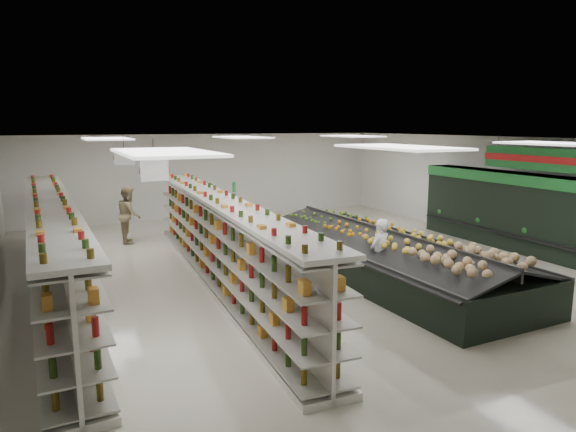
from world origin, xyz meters
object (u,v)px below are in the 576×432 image
produce_island (384,254)px  soda_endcap (219,210)px  gondola_left (53,251)px  gondola_center (220,244)px  shopper_main (379,255)px  shopper_background (129,214)px

produce_island → soda_endcap: soda_endcap is taller
gondola_left → gondola_center: gondola_left is taller
soda_endcap → shopper_main: bearing=-80.1°
gondola_center → shopper_main: bearing=-30.8°
gondola_center → shopper_main: gondola_center is taller
shopper_main → soda_endcap: bearing=-101.8°
gondola_left → gondola_center: (3.41, -0.80, -0.02)m
gondola_center → produce_island: gondola_center is taller
shopper_main → gondola_center: bearing=-55.3°
gondola_left → soda_endcap: size_ratio=7.56×
gondola_left → produce_island: size_ratio=1.48×
shopper_background → gondola_left: bearing=160.2°
gondola_center → soda_endcap: bearing=76.0°
gondola_center → produce_island: bearing=-13.7°
produce_island → soda_endcap: (-2.02, 6.54, 0.21)m
gondola_center → gondola_left: bearing=169.6°
gondola_center → produce_island: 3.85m
produce_island → shopper_main: (-0.74, -0.86, 0.27)m
produce_island → shopper_main: 1.16m
gondola_left → produce_island: bearing=-17.0°
shopper_main → shopper_background: 8.22m
gondola_left → shopper_background: (2.13, 4.30, -0.05)m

